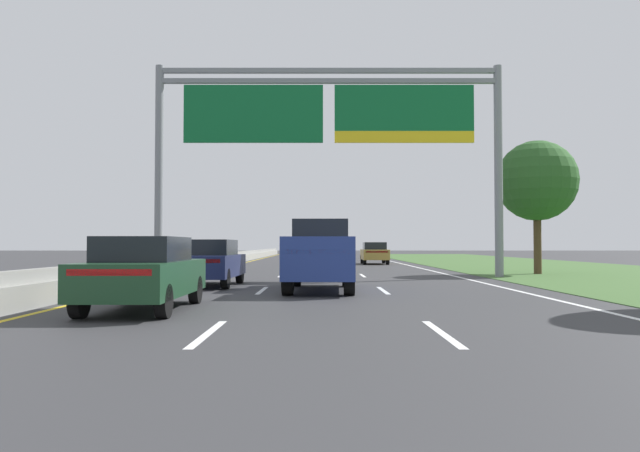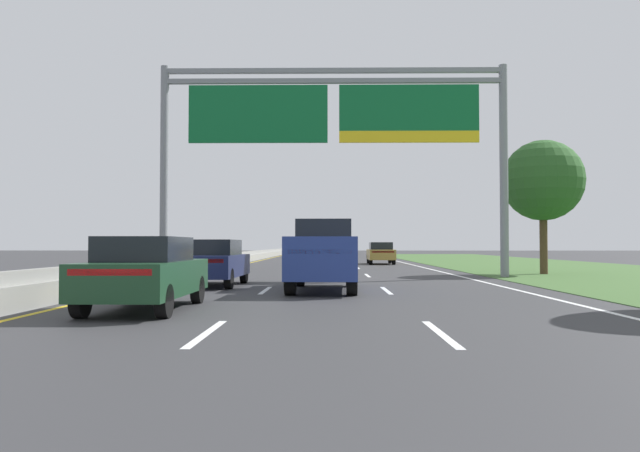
% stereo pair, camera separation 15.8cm
% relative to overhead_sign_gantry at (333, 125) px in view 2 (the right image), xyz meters
% --- Properties ---
extents(ground_plane, '(220.00, 220.00, 0.00)m').
position_rel_overhead_sign_gantry_xyz_m(ground_plane, '(-0.30, 7.98, -6.58)').
color(ground_plane, '#333335').
extents(lane_striping, '(11.96, 106.00, 0.01)m').
position_rel_overhead_sign_gantry_xyz_m(lane_striping, '(-0.30, 7.52, -6.57)').
color(lane_striping, white).
rests_on(lane_striping, ground).
extents(grass_verge_right, '(14.00, 110.00, 0.02)m').
position_rel_overhead_sign_gantry_xyz_m(grass_verge_right, '(13.65, 7.98, -6.57)').
color(grass_verge_right, '#3D602D').
rests_on(grass_verge_right, ground).
extents(median_barrier_concrete, '(0.60, 110.00, 0.85)m').
position_rel_overhead_sign_gantry_xyz_m(median_barrier_concrete, '(-6.90, 7.98, -6.22)').
color(median_barrier_concrete, gray).
rests_on(median_barrier_concrete, ground).
extents(overhead_sign_gantry, '(15.06, 0.42, 9.19)m').
position_rel_overhead_sign_gantry_xyz_m(overhead_sign_gantry, '(0.00, 0.00, 0.00)').
color(overhead_sign_gantry, gray).
rests_on(overhead_sign_gantry, ground).
extents(pickup_truck_blue, '(2.14, 5.45, 2.20)m').
position_rel_overhead_sign_gantry_xyz_m(pickup_truck_blue, '(-0.37, -7.43, -5.50)').
color(pickup_truck_blue, navy).
rests_on(pickup_truck_blue, ground).
extents(car_darkgreen_left_lane_sedan, '(1.83, 4.41, 1.57)m').
position_rel_overhead_sign_gantry_xyz_m(car_darkgreen_left_lane_sedan, '(-4.15, -13.13, -5.76)').
color(car_darkgreen_left_lane_sedan, '#193D23').
rests_on(car_darkgreen_left_lane_sedan, ground).
extents(car_gold_right_lane_sedan, '(1.87, 4.42, 1.57)m').
position_rel_overhead_sign_gantry_xyz_m(car_gold_right_lane_sedan, '(3.56, 17.89, -5.76)').
color(car_gold_right_lane_sedan, '#A38438').
rests_on(car_gold_right_lane_sedan, ground).
extents(car_navy_left_lane_sedan, '(1.91, 4.44, 1.57)m').
position_rel_overhead_sign_gantry_xyz_m(car_navy_left_lane_sedan, '(-4.13, -5.48, -5.76)').
color(car_navy_left_lane_sedan, '#161E47').
rests_on(car_navy_left_lane_sedan, ground).
extents(roadside_tree_mid, '(3.82, 3.82, 6.35)m').
position_rel_overhead_sign_gantry_xyz_m(roadside_tree_mid, '(9.94, 2.71, -2.15)').
color(roadside_tree_mid, '#4C3823').
rests_on(roadside_tree_mid, ground).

